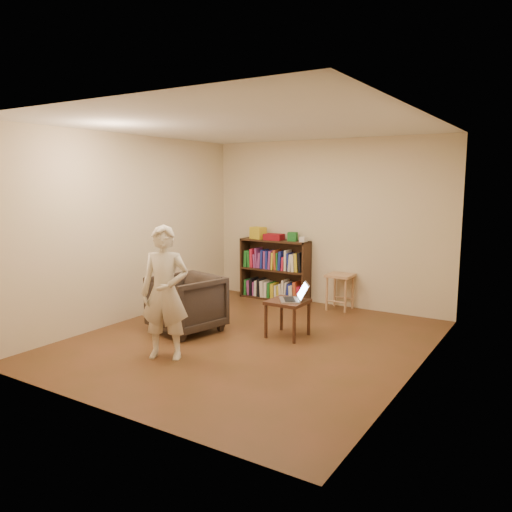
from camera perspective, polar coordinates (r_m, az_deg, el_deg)
The scene contains 15 objects.
floor at distance 6.25m, azimuth -0.71°, elevation -9.69°, with size 4.50×4.50×0.00m, color #4B3318.
ceiling at distance 5.97m, azimuth -0.76°, elevation 14.72°, with size 4.50×4.50×0.00m, color silver.
wall_back at distance 7.95m, azimuth 8.09°, elevation 3.73°, with size 4.00×4.00×0.00m, color beige.
wall_left at distance 7.25m, azimuth -14.16°, elevation 3.09°, with size 4.50×4.50×0.00m, color beige.
wall_right at distance 5.18m, azimuth 18.21°, elevation 0.82°, with size 4.50×4.50×0.00m, color beige.
bookshelf at distance 8.31m, azimuth 2.20°, elevation -1.97°, with size 1.20×0.30×1.00m.
box_yellow at distance 8.35m, azimuth 0.23°, elevation 2.65°, with size 0.24×0.17×0.20m, color gold.
red_cloth at distance 8.19m, azimuth 2.06°, elevation 2.19°, with size 0.30×0.22×0.10m, color maroon.
box_green at distance 8.07m, azimuth 4.20°, elevation 2.22°, with size 0.14×0.14×0.14m, color #1B6624.
box_white at distance 7.96m, azimuth 5.43°, elevation 1.90°, with size 0.10×0.10×0.08m, color silver.
stool at distance 7.74m, azimuth 9.60°, elevation -2.83°, with size 0.38×0.38×0.55m.
armchair at distance 6.61m, azimuth -8.00°, elevation -5.41°, with size 0.80×0.82×0.75m, color #322921.
side_table at distance 6.34m, azimuth 3.64°, elevation -5.77°, with size 0.46×0.46×0.47m.
laptop at distance 6.29m, azimuth 4.45°, elevation -4.63°, with size 0.48×0.47×0.22m.
person at distance 5.59m, azimuth -10.37°, elevation -4.15°, with size 0.54×0.36×1.49m, color beige.
Camera 1 is at (3.21, -4.99, 1.96)m, focal length 35.00 mm.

